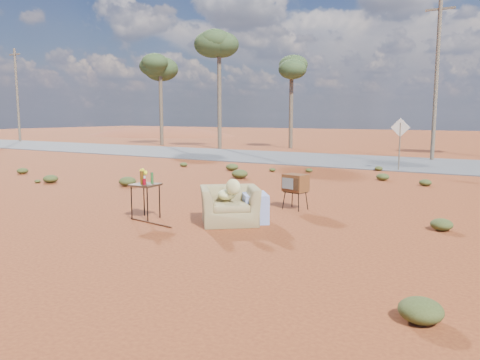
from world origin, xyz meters
The scene contains 14 objects.
ground centered at (0.00, 0.00, 0.00)m, with size 140.00×140.00×0.00m, color brown.
highway centered at (0.00, 15.00, 0.02)m, with size 140.00×7.00×0.04m, color #565659.
dirt_mound centered at (-30.00, 34.00, 0.00)m, with size 26.00×18.00×2.00m, color brown.
armchair centered at (0.57, 0.25, 0.50)m, with size 1.54×1.59×1.06m.
tv_unit centered at (1.10, 2.26, 0.65)m, with size 0.62×0.54×0.87m.
side_table centered at (-1.40, -0.37, 0.81)m, with size 0.58×0.58×1.10m.
rusty_bar centered at (-0.95, -0.71, 0.02)m, with size 0.04×0.04×1.33m, color #4C2314.
road_sign centered at (1.50, 12.00, 1.50)m, with size 0.78×0.06×2.19m.
eucalyptus_far_left centered at (-18.00, 20.00, 5.94)m, with size 3.20×3.20×7.10m.
eucalyptus_left centered at (-12.00, 19.00, 6.92)m, with size 3.20×3.20×8.10m.
eucalyptus_near_left centered at (-8.00, 22.00, 5.45)m, with size 3.20×3.20×6.60m.
utility_pole_west centered at (-32.00, 17.50, 4.15)m, with size 1.40×0.20×8.00m.
utility_pole_center centered at (2.00, 17.50, 4.15)m, with size 1.40×0.20×8.00m.
scrub_patch centered at (-0.82, 4.41, 0.14)m, with size 17.49×8.07×0.33m.
Camera 1 is at (5.67, -8.16, 2.29)m, focal length 35.00 mm.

